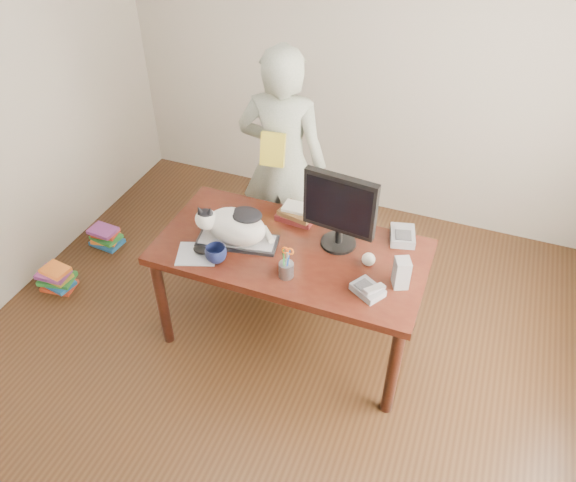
% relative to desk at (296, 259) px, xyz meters
% --- Properties ---
extents(room, '(4.50, 4.50, 4.50)m').
position_rel_desk_xyz_m(room, '(0.00, -0.68, 0.75)').
color(room, black).
rests_on(room, ground).
extents(desk, '(1.60, 0.80, 0.75)m').
position_rel_desk_xyz_m(desk, '(0.00, 0.00, 0.00)').
color(desk, black).
rests_on(desk, ground).
extents(keyboard, '(0.51, 0.27, 0.03)m').
position_rel_desk_xyz_m(keyboard, '(-0.32, -0.14, 0.16)').
color(keyboard, black).
rests_on(keyboard, desk).
extents(cat, '(0.47, 0.30, 0.27)m').
position_rel_desk_xyz_m(cat, '(-0.33, -0.15, 0.28)').
color(cat, white).
rests_on(cat, keyboard).
extents(monitor, '(0.44, 0.23, 0.49)m').
position_rel_desk_xyz_m(monitor, '(0.24, 0.05, 0.42)').
color(monitor, black).
rests_on(monitor, desk).
extents(pen_cup, '(0.09, 0.09, 0.21)m').
position_rel_desk_xyz_m(pen_cup, '(0.06, -0.31, 0.21)').
color(pen_cup, gray).
rests_on(pen_cup, desk).
extents(mousepad, '(0.29, 0.27, 0.01)m').
position_rel_desk_xyz_m(mousepad, '(-0.50, -0.32, 0.15)').
color(mousepad, '#B1B5BD').
rests_on(mousepad, desk).
extents(mouse, '(0.12, 0.10, 0.04)m').
position_rel_desk_xyz_m(mouse, '(-0.48, -0.30, 0.17)').
color(mouse, black).
rests_on(mouse, mousepad).
extents(coffee_mug, '(0.18, 0.18, 0.10)m').
position_rel_desk_xyz_m(coffee_mug, '(-0.36, -0.33, 0.20)').
color(coffee_mug, '#0D1436').
rests_on(coffee_mug, desk).
extents(phone, '(0.21, 0.19, 0.08)m').
position_rel_desk_xyz_m(phone, '(0.52, -0.27, 0.17)').
color(phone, slate).
rests_on(phone, desk).
extents(speaker, '(0.11, 0.11, 0.18)m').
position_rel_desk_xyz_m(speaker, '(0.67, -0.15, 0.24)').
color(speaker, gray).
rests_on(speaker, desk).
extents(baseball, '(0.08, 0.08, 0.08)m').
position_rel_desk_xyz_m(baseball, '(0.46, -0.05, 0.19)').
color(baseball, beige).
rests_on(baseball, desk).
extents(book_stack, '(0.26, 0.20, 0.09)m').
position_rel_desk_xyz_m(book_stack, '(-0.07, 0.22, 0.19)').
color(book_stack, '#4A1315').
rests_on(book_stack, desk).
extents(calculator, '(0.18, 0.22, 0.06)m').
position_rel_desk_xyz_m(calculator, '(0.59, 0.25, 0.18)').
color(calculator, slate).
rests_on(calculator, desk).
extents(person, '(0.66, 0.48, 1.69)m').
position_rel_desk_xyz_m(person, '(-0.34, 0.65, 0.24)').
color(person, beige).
rests_on(person, ground).
extents(held_book, '(0.17, 0.11, 0.22)m').
position_rel_desk_xyz_m(held_book, '(-0.34, 0.48, 0.45)').
color(held_book, yellow).
rests_on(held_book, person).
extents(book_pile_a, '(0.27, 0.22, 0.18)m').
position_rel_desk_xyz_m(book_pile_a, '(-1.75, -0.28, -0.51)').
color(book_pile_a, red).
rests_on(book_pile_a, ground).
extents(book_pile_b, '(0.26, 0.20, 0.15)m').
position_rel_desk_xyz_m(book_pile_b, '(-1.72, 0.27, -0.53)').
color(book_pile_b, '#1B5DA4').
rests_on(book_pile_b, ground).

